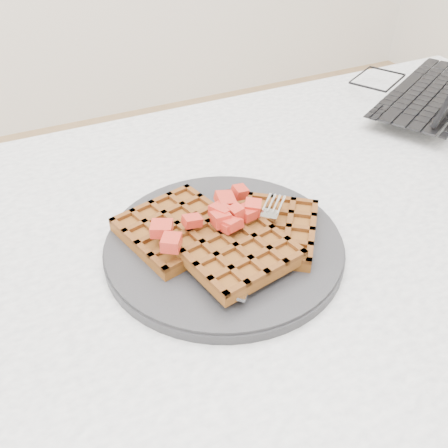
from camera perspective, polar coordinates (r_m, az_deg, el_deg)
table at (r=0.73m, az=9.68°, el=-6.92°), size 1.20×0.80×0.75m
plate at (r=0.60m, az=-0.00°, el=-2.42°), size 0.29×0.29×0.02m
waffles at (r=0.58m, az=0.18°, el=-1.19°), size 0.25×0.21×0.03m
strawberry_pile at (r=0.57m, az=-0.00°, el=1.11°), size 0.15×0.15×0.02m
fork at (r=0.58m, az=4.35°, el=-2.24°), size 0.14×0.15×0.02m
laptop at (r=1.02m, az=21.77°, el=14.80°), size 0.40×0.37×0.23m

